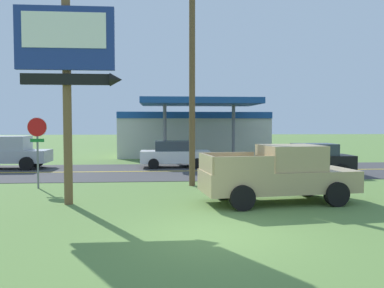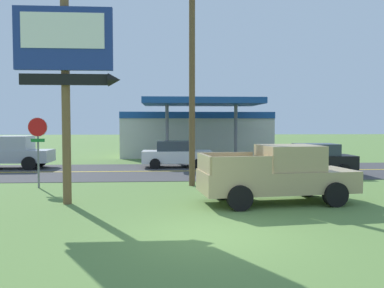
{
  "view_description": "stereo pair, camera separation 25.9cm",
  "coord_description": "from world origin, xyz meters",
  "px_view_note": "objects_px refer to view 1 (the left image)",
  "views": [
    {
      "loc": [
        -1.4,
        -9.5,
        2.69
      ],
      "look_at": [
        0.0,
        8.0,
        1.8
      ],
      "focal_mm": 37.56,
      "sensor_mm": 36.0,
      "label": 1
    },
    {
      "loc": [
        -1.14,
        -9.52,
        2.69
      ],
      "look_at": [
        0.0,
        8.0,
        1.8
      ],
      "focal_mm": 37.56,
      "sensor_mm": 36.0,
      "label": 2
    }
  ],
  "objects_px": {
    "car_white_far_lane": "(174,154)",
    "motel_sign": "(68,61)",
    "utility_pole": "(192,67)",
    "car_black_mid_lane": "(312,159)",
    "stop_sign": "(37,140)",
    "pickup_tan_parked_on_lawn": "(280,174)",
    "gas_station": "(193,133)",
    "pickup_silver_on_road": "(5,153)"
  },
  "relations": [
    {
      "from": "car_white_far_lane",
      "to": "motel_sign",
      "type": "bearing_deg",
      "value": -109.3
    },
    {
      "from": "utility_pole",
      "to": "car_black_mid_lane",
      "type": "bearing_deg",
      "value": 26.09
    },
    {
      "from": "motel_sign",
      "to": "car_white_far_lane",
      "type": "bearing_deg",
      "value": 70.7
    },
    {
      "from": "stop_sign",
      "to": "car_black_mid_lane",
      "type": "relative_size",
      "value": 0.7
    },
    {
      "from": "motel_sign",
      "to": "car_white_far_lane",
      "type": "xyz_separation_m",
      "value": [
        3.87,
        11.04,
        -3.9
      ]
    },
    {
      "from": "stop_sign",
      "to": "car_black_mid_lane",
      "type": "xyz_separation_m",
      "value": [
        13.06,
        3.46,
        -1.2
      ]
    },
    {
      "from": "pickup_tan_parked_on_lawn",
      "to": "motel_sign",
      "type": "bearing_deg",
      "value": 178.8
    },
    {
      "from": "motel_sign",
      "to": "gas_station",
      "type": "height_order",
      "value": "motel_sign"
    },
    {
      "from": "stop_sign",
      "to": "car_black_mid_lane",
      "type": "distance_m",
      "value": 13.56
    },
    {
      "from": "car_white_far_lane",
      "to": "stop_sign",
      "type": "bearing_deg",
      "value": -128.56
    },
    {
      "from": "utility_pole",
      "to": "gas_station",
      "type": "xyz_separation_m",
      "value": [
        1.35,
        16.15,
        -3.17
      ]
    },
    {
      "from": "motel_sign",
      "to": "pickup_silver_on_road",
      "type": "relative_size",
      "value": 1.3
    },
    {
      "from": "pickup_silver_on_road",
      "to": "car_white_far_lane",
      "type": "xyz_separation_m",
      "value": [
        10.04,
        0.0,
        -0.13
      ]
    },
    {
      "from": "pickup_tan_parked_on_lawn",
      "to": "pickup_silver_on_road",
      "type": "xyz_separation_m",
      "value": [
        -13.23,
        11.19,
        0.0
      ]
    },
    {
      "from": "motel_sign",
      "to": "pickup_tan_parked_on_lawn",
      "type": "xyz_separation_m",
      "value": [
        7.06,
        -0.15,
        -3.77
      ]
    },
    {
      "from": "car_black_mid_lane",
      "to": "pickup_tan_parked_on_lawn",
      "type": "bearing_deg",
      "value": -118.59
    },
    {
      "from": "motel_sign",
      "to": "stop_sign",
      "type": "bearing_deg",
      "value": 120.13
    },
    {
      "from": "stop_sign",
      "to": "car_white_far_lane",
      "type": "height_order",
      "value": "stop_sign"
    },
    {
      "from": "utility_pole",
      "to": "pickup_silver_on_road",
      "type": "bearing_deg",
      "value": 145.54
    },
    {
      "from": "pickup_tan_parked_on_lawn",
      "to": "utility_pole",
      "type": "bearing_deg",
      "value": 124.22
    },
    {
      "from": "gas_station",
      "to": "stop_sign",
      "type": "bearing_deg",
      "value": -115.47
    },
    {
      "from": "pickup_tan_parked_on_lawn",
      "to": "stop_sign",
      "type": "bearing_deg",
      "value": 157.8
    },
    {
      "from": "pickup_silver_on_road",
      "to": "car_black_mid_lane",
      "type": "xyz_separation_m",
      "value": [
        17.15,
        -4.0,
        -0.13
      ]
    },
    {
      "from": "pickup_tan_parked_on_lawn",
      "to": "car_black_mid_lane",
      "type": "xyz_separation_m",
      "value": [
        3.92,
        7.19,
        -0.13
      ]
    },
    {
      "from": "motel_sign",
      "to": "utility_pole",
      "type": "xyz_separation_m",
      "value": [
        4.37,
        3.8,
        0.38
      ]
    },
    {
      "from": "stop_sign",
      "to": "car_white_far_lane",
      "type": "distance_m",
      "value": 9.61
    },
    {
      "from": "pickup_silver_on_road",
      "to": "pickup_tan_parked_on_lawn",
      "type": "bearing_deg",
      "value": -40.21
    },
    {
      "from": "stop_sign",
      "to": "utility_pole",
      "type": "height_order",
      "value": "utility_pole"
    },
    {
      "from": "pickup_tan_parked_on_lawn",
      "to": "pickup_silver_on_road",
      "type": "relative_size",
      "value": 1.04
    },
    {
      "from": "gas_station",
      "to": "car_white_far_lane",
      "type": "distance_m",
      "value": 9.17
    },
    {
      "from": "utility_pole",
      "to": "pickup_tan_parked_on_lawn",
      "type": "xyz_separation_m",
      "value": [
        2.69,
        -3.95,
        -4.15
      ]
    },
    {
      "from": "car_black_mid_lane",
      "to": "stop_sign",
      "type": "bearing_deg",
      "value": -165.17
    },
    {
      "from": "pickup_silver_on_road",
      "to": "car_black_mid_lane",
      "type": "relative_size",
      "value": 1.24
    },
    {
      "from": "utility_pole",
      "to": "car_white_far_lane",
      "type": "relative_size",
      "value": 2.28
    },
    {
      "from": "stop_sign",
      "to": "pickup_silver_on_road",
      "type": "bearing_deg",
      "value": 118.75
    },
    {
      "from": "car_black_mid_lane",
      "to": "car_white_far_lane",
      "type": "xyz_separation_m",
      "value": [
        -7.11,
        4.0,
        0.0
      ]
    },
    {
      "from": "stop_sign",
      "to": "utility_pole",
      "type": "relative_size",
      "value": 0.31
    },
    {
      "from": "utility_pole",
      "to": "pickup_tan_parked_on_lawn",
      "type": "relative_size",
      "value": 1.77
    },
    {
      "from": "gas_station",
      "to": "car_black_mid_lane",
      "type": "distance_m",
      "value": 13.99
    },
    {
      "from": "utility_pole",
      "to": "pickup_silver_on_road",
      "type": "relative_size",
      "value": 1.84
    },
    {
      "from": "pickup_tan_parked_on_lawn",
      "to": "car_white_far_lane",
      "type": "relative_size",
      "value": 1.29
    },
    {
      "from": "stop_sign",
      "to": "pickup_tan_parked_on_lawn",
      "type": "xyz_separation_m",
      "value": [
        9.14,
        -3.73,
        -1.06
      ]
    }
  ]
}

